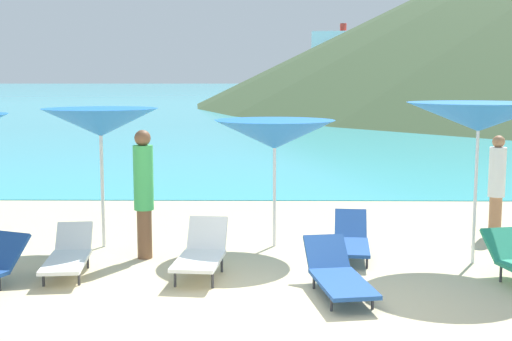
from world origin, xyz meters
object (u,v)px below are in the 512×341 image
Objects in this scene: umbrella_1 at (100,123)px; lounge_chair_2 at (338,274)px; umbrella_3 at (479,117)px; umbrella_2 at (275,135)px; beachgoer_2 at (144,189)px; cruise_ship at (358,62)px; lounge_chair_7 at (351,240)px; beachgoer_1 at (497,181)px; lounge_chair_3 at (201,252)px; lounge_chair_5 at (68,255)px.

umbrella_1 reaches higher than lounge_chair_2.
umbrella_2 is at bearing 160.85° from umbrella_3.
cruise_ship is (38.41, 262.49, 8.43)m from beachgoer_2.
umbrella_3 is 1.21× the size of beachgoer_2.
lounge_chair_2 is 1.81m from lounge_chair_7.
beachgoer_2 reaches higher than beachgoer_1.
beachgoer_1 is at bearing 38.44° from lounge_chair_2.
umbrella_2 is at bearing 64.82° from lounge_chair_3.
umbrella_1 is 0.05× the size of cruise_ship.
lounge_chair_2 is (-2.11, -1.46, -1.87)m from umbrella_3.
lounge_chair_5 is at bearing -94.73° from umbrella_1.
umbrella_1 is at bearing -178.44° from umbrella_2.
beachgoer_1 is 262.97m from cruise_ship.
beachgoer_2 is at bearing 138.65° from lounge_chair_2.
lounge_chair_3 is 0.82× the size of beachgoer_1.
umbrella_1 is at bearing -13.16° from beachgoer_1.
lounge_chair_2 is at bearing -17.62° from lounge_chair_3.
umbrella_2 is 2.22m from beachgoer_2.
cruise_ship is at bearing -118.94° from beachgoer_1.
lounge_chair_5 is (-0.13, -1.54, -1.72)m from umbrella_1.
beachgoer_2 is at bearing 177.34° from umbrella_3.
lounge_chair_3 is (-3.88, -0.71, -1.79)m from umbrella_3.
lounge_chair_3 is 0.73× the size of beachgoer_2.
beachgoer_1 is at bearing -87.86° from cruise_ship.
lounge_chair_7 is at bearing 30.69° from lounge_chair_3.
umbrella_2 is 4.03m from beachgoer_1.
umbrella_1 is 1.40m from beachgoer_2.
umbrella_3 is at bearing -9.37° from umbrella_1.
lounge_chair_2 is at bearing -88.42° from cruise_ship.
beachgoer_1 is (4.83, 2.62, 0.59)m from lounge_chair_3.
cruise_ship reaches higher than umbrella_1.
beachgoer_1 is (6.67, 2.54, 0.66)m from lounge_chair_5.
beachgoer_2 is (-5.76, -1.69, 0.13)m from beachgoer_1.
lounge_chair_2 is 4.61m from beachgoer_1.
lounge_chair_7 is (0.38, 1.77, 0.02)m from lounge_chair_2.
cruise_ship is (37.48, 263.42, 9.15)m from lounge_chair_3.
lounge_chair_5 is 0.03× the size of cruise_ship.
umbrella_2 reaches higher than lounge_chair_5.
lounge_chair_3 is 2.37m from lounge_chair_7.
lounge_chair_7 is 264.94m from cruise_ship.
umbrella_1 is 1.04× the size of umbrella_2.
beachgoer_1 is at bearing 8.64° from umbrella_1.
lounge_chair_7 is 0.03× the size of cruise_ship.
lounge_chair_3 is 0.92× the size of lounge_chair_5.
umbrella_3 is (2.87, -1.00, 0.33)m from umbrella_2.
lounge_chair_3 reaches higher than lounge_chair_7.
lounge_chair_3 is at bearing -169.70° from umbrella_3.
lounge_chair_2 is 0.89× the size of beachgoer_2.
umbrella_2 is 264.36m from cruise_ship.
cruise_ship reaches higher than umbrella_3.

